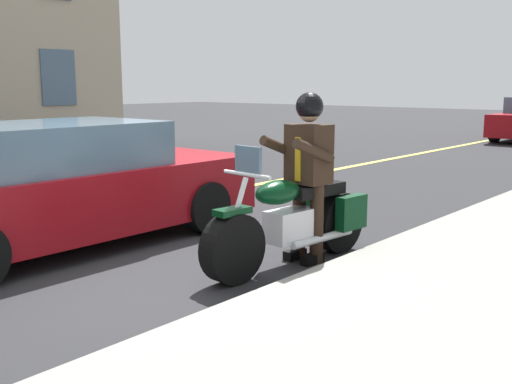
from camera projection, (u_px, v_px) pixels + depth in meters
name	position (u px, v px, depth m)	size (l,w,h in m)	color
ground_plane	(123.00, 258.00, 6.44)	(80.00, 80.00, 0.00)	#28282B
lane_center_stripe	(26.00, 229.00, 7.72)	(60.00, 0.16, 0.01)	#E5DB4C
motorcycle_main	(295.00, 221.00, 6.14)	(2.22, 0.71, 1.26)	black
rider_main	(308.00, 162.00, 6.17)	(0.65, 0.59, 1.74)	black
car_dark	(58.00, 186.00, 6.84)	(4.60, 1.92, 1.40)	maroon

